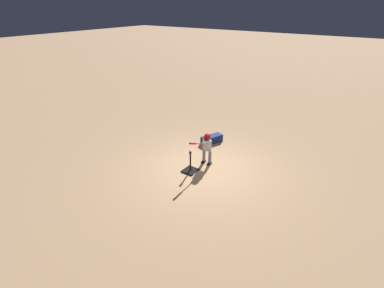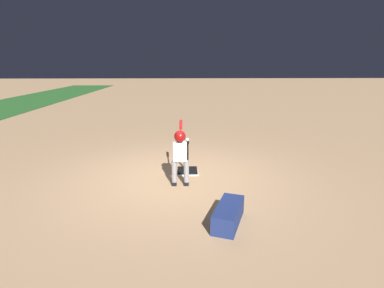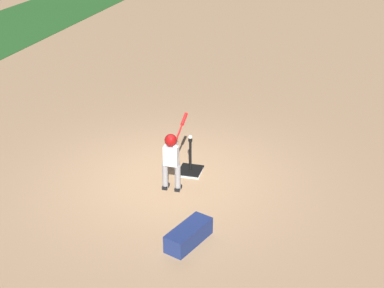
{
  "view_description": "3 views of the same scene",
  "coord_description": "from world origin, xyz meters",
  "px_view_note": "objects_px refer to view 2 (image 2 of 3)",
  "views": [
    {
      "loc": [
        7.01,
        4.45,
        4.88
      ],
      "look_at": [
        -0.06,
        -0.51,
        0.73
      ],
      "focal_mm": 28.0,
      "sensor_mm": 36.0,
      "label": 1
    },
    {
      "loc": [
        -5.77,
        -0.2,
        2.25
      ],
      "look_at": [
        0.07,
        -0.38,
        0.69
      ],
      "focal_mm": 28.0,
      "sensor_mm": 36.0,
      "label": 2
    },
    {
      "loc": [
        -8.26,
        -2.6,
        4.79
      ],
      "look_at": [
        -0.15,
        -0.46,
        0.82
      ],
      "focal_mm": 50.0,
      "sensor_mm": 36.0,
      "label": 3
    }
  ],
  "objects_px": {
    "batter_child": "(180,150)",
    "equipment_bag": "(228,214)",
    "baseball": "(187,140)",
    "batting_tee": "(187,168)"
  },
  "relations": [
    {
      "from": "batting_tee",
      "to": "batter_child",
      "type": "distance_m",
      "value": 0.92
    },
    {
      "from": "baseball",
      "to": "equipment_bag",
      "type": "relative_size",
      "value": 0.09
    },
    {
      "from": "batter_child",
      "to": "equipment_bag",
      "type": "distance_m",
      "value": 1.75
    },
    {
      "from": "batter_child",
      "to": "equipment_bag",
      "type": "height_order",
      "value": "batter_child"
    },
    {
      "from": "baseball",
      "to": "equipment_bag",
      "type": "height_order",
      "value": "baseball"
    },
    {
      "from": "batter_child",
      "to": "baseball",
      "type": "xyz_separation_m",
      "value": [
        0.69,
        -0.15,
        0.04
      ]
    },
    {
      "from": "baseball",
      "to": "equipment_bag",
      "type": "distance_m",
      "value": 2.33
    },
    {
      "from": "equipment_bag",
      "to": "batter_child",
      "type": "bearing_deg",
      "value": 45.56
    },
    {
      "from": "batter_child",
      "to": "batting_tee",
      "type": "bearing_deg",
      "value": -12.14
    },
    {
      "from": "batting_tee",
      "to": "equipment_bag",
      "type": "relative_size",
      "value": 0.81
    }
  ]
}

